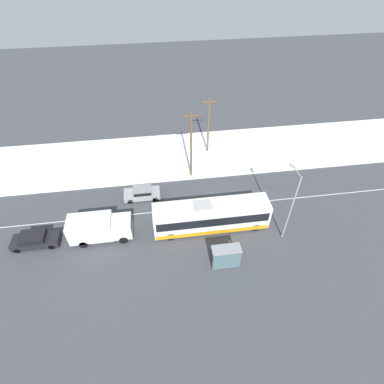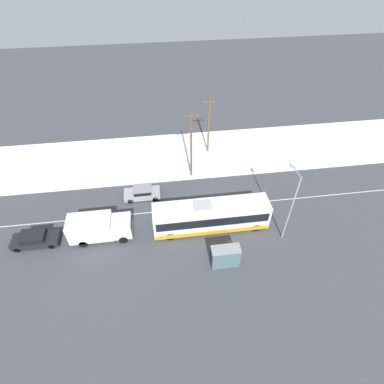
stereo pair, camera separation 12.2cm
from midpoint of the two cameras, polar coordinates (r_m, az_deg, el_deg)
ground_plane at (r=34.72m, az=5.45°, el=-2.63°), size 120.00×120.00×0.00m
snow_lot at (r=42.35m, az=2.63°, el=7.43°), size 80.00×10.64×0.12m
lane_marking_center at (r=34.72m, az=5.45°, el=-2.63°), size 60.00×0.12×0.00m
city_bus at (r=31.27m, az=3.74°, el=-4.61°), size 11.99×2.57×3.44m
box_truck at (r=31.79m, az=-17.25°, el=-6.41°), size 6.23×2.30×2.83m
sedan_car at (r=35.51m, az=-9.35°, el=-0.07°), size 4.17×1.80×1.42m
parked_car_near_truck at (r=34.24m, az=-27.67°, el=-7.88°), size 4.59×1.80×1.51m
pedestrian_at_stop at (r=29.89m, az=7.18°, el=-10.08°), size 0.59×0.26×1.64m
bus_shelter at (r=28.32m, az=6.64°, el=-12.05°), size 2.71×1.20×2.40m
streetlamp at (r=29.56m, az=18.53°, el=-1.46°), size 0.36×2.27×8.22m
utility_pole_roadside at (r=35.63m, az=-0.05°, el=8.95°), size 1.80×0.24×9.09m
utility_pole_snowlot at (r=40.45m, az=3.30°, el=12.55°), size 1.80×0.24×8.04m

